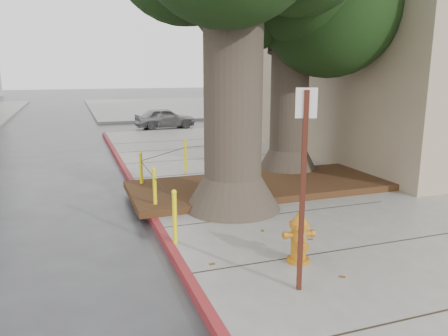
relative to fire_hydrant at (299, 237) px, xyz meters
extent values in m
plane|color=#28282B|center=(0.30, 0.17, -0.55)|extent=(140.00, 140.00, 0.00)
cube|color=slate|center=(6.30, 30.17, -0.48)|extent=(16.00, 20.00, 0.15)
cube|color=maroon|center=(-1.70, 2.67, -0.48)|extent=(0.14, 26.00, 0.16)
cube|color=black|center=(1.20, 4.07, -0.32)|extent=(6.40, 2.60, 0.16)
cube|color=tan|center=(10.30, 8.67, 4.45)|extent=(12.00, 13.00, 10.00)
cube|color=silver|center=(16.30, 26.17, 3.95)|extent=(10.00, 10.00, 9.00)
cube|color=slate|center=(22.30, 32.17, 5.45)|extent=(12.00, 14.00, 12.00)
cone|color=#4C3F33|center=(0.00, 2.87, -0.05)|extent=(2.04, 2.04, 0.70)
cylinder|color=#4C3F33|center=(0.00, 2.87, 1.98)|extent=(1.20, 1.20, 4.22)
cone|color=#4C3F33|center=(2.60, 5.37, -0.05)|extent=(1.77, 1.77, 0.70)
cylinder|color=#4C3F33|center=(2.60, 5.37, 1.77)|extent=(1.04, 1.04, 3.84)
cylinder|color=yellow|center=(-1.60, 1.37, 0.05)|extent=(0.08, 0.08, 0.90)
sphere|color=yellow|center=(-1.60, 1.37, 0.50)|extent=(0.09, 0.09, 0.09)
cylinder|color=yellow|center=(-1.60, 3.17, 0.05)|extent=(0.08, 0.08, 0.90)
sphere|color=yellow|center=(-1.60, 3.17, 0.50)|extent=(0.09, 0.09, 0.09)
cylinder|color=yellow|center=(-1.60, 4.97, 0.05)|extent=(0.08, 0.08, 0.90)
sphere|color=yellow|center=(-1.60, 4.97, 0.50)|extent=(0.09, 0.09, 0.09)
cylinder|color=yellow|center=(-0.10, 6.47, 0.05)|extent=(0.08, 0.08, 0.90)
sphere|color=yellow|center=(-0.10, 6.47, 0.50)|extent=(0.09, 0.09, 0.09)
cylinder|color=yellow|center=(2.10, 6.67, 0.05)|extent=(0.08, 0.08, 0.90)
sphere|color=yellow|center=(2.10, 6.67, 0.50)|extent=(0.09, 0.09, 0.09)
cylinder|color=black|center=(-1.60, 2.27, 0.32)|extent=(0.02, 1.80, 0.02)
cylinder|color=black|center=(-1.60, 4.07, 0.32)|extent=(0.02, 1.80, 0.02)
cylinder|color=black|center=(-0.85, 5.72, 0.32)|extent=(1.51, 1.51, 0.02)
cylinder|color=black|center=(1.00, 6.57, 0.32)|extent=(2.20, 0.22, 0.02)
cylinder|color=#BD6E13|center=(0.00, 0.01, -0.37)|extent=(0.39, 0.39, 0.06)
cylinder|color=#BD6E13|center=(0.00, 0.01, -0.08)|extent=(0.27, 0.27, 0.54)
cylinder|color=#BD6E13|center=(0.00, 0.01, 0.20)|extent=(0.35, 0.35, 0.07)
cone|color=#BD6E13|center=(0.00, 0.01, 0.30)|extent=(0.33, 0.33, 0.15)
cylinder|color=#BD6E13|center=(0.00, 0.01, 0.40)|extent=(0.07, 0.07, 0.05)
cylinder|color=#BD6E13|center=(-0.14, 0.03, 0.05)|extent=(0.16, 0.12, 0.10)
cylinder|color=#BD6E13|center=(0.14, -0.01, 0.05)|extent=(0.16, 0.12, 0.10)
cylinder|color=#BD6E13|center=(-0.02, -0.12, -0.08)|extent=(0.16, 0.17, 0.14)
cube|color=#5999D8|center=(-0.02, -0.11, 0.07)|extent=(0.07, 0.02, 0.07)
cube|color=#471911|center=(-0.41, -0.76, 0.92)|extent=(0.08, 0.08, 2.64)
cube|color=silver|center=(-0.41, -0.76, 2.08)|extent=(0.25, 0.12, 0.37)
imported|color=#98999D|center=(1.61, 17.48, -0.01)|extent=(3.25, 1.52, 1.08)
imported|color=maroon|center=(11.32, 17.25, 0.12)|extent=(4.19, 1.74, 1.35)
camera|label=1|loc=(-3.14, -5.48, 2.48)|focal=35.00mm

